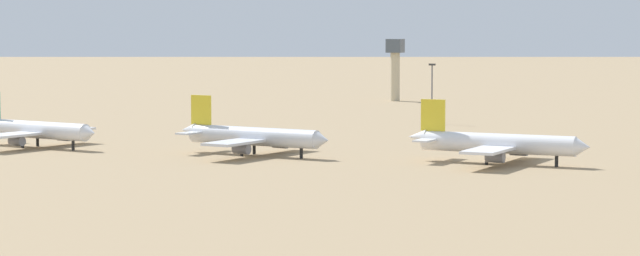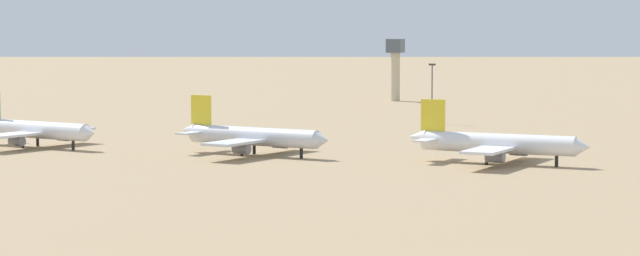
{
  "view_description": "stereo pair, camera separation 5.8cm",
  "coord_description": "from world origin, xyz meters",
  "px_view_note": "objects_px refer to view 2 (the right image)",
  "views": [
    {
      "loc": [
        108.85,
        -237.8,
        27.32
      ],
      "look_at": [
        12.92,
        6.95,
        6.0
      ],
      "focal_mm": 74.54,
      "sensor_mm": 36.0,
      "label": 1
    },
    {
      "loc": [
        108.9,
        -237.78,
        27.32
      ],
      "look_at": [
        12.92,
        6.95,
        6.0
      ],
      "focal_mm": 74.54,
      "sensor_mm": 36.0,
      "label": 2
    }
  ],
  "objects_px": {
    "parked_jet_yellow_2": "(252,136)",
    "light_pole_west": "(432,89)",
    "parked_jet_teal_1": "(33,130)",
    "parked_jet_yellow_3": "(496,143)",
    "control_tower": "(395,64)"
  },
  "relations": [
    {
      "from": "control_tower",
      "to": "light_pole_west",
      "type": "height_order",
      "value": "control_tower"
    },
    {
      "from": "parked_jet_yellow_3",
      "to": "control_tower",
      "type": "bearing_deg",
      "value": 118.6
    },
    {
      "from": "parked_jet_yellow_3",
      "to": "control_tower",
      "type": "relative_size",
      "value": 1.73
    },
    {
      "from": "parked_jet_teal_1",
      "to": "control_tower",
      "type": "relative_size",
      "value": 1.68
    },
    {
      "from": "control_tower",
      "to": "light_pole_west",
      "type": "xyz_separation_m",
      "value": [
        40.17,
        -91.03,
        -3.54
      ]
    },
    {
      "from": "parked_jet_yellow_3",
      "to": "light_pole_west",
      "type": "bearing_deg",
      "value": 118.5
    },
    {
      "from": "parked_jet_yellow_2",
      "to": "light_pole_west",
      "type": "relative_size",
      "value": 2.25
    },
    {
      "from": "parked_jet_teal_1",
      "to": "light_pole_west",
      "type": "height_order",
      "value": "light_pole_west"
    },
    {
      "from": "control_tower",
      "to": "light_pole_west",
      "type": "relative_size",
      "value": 1.32
    },
    {
      "from": "parked_jet_teal_1",
      "to": "parked_jet_yellow_3",
      "type": "relative_size",
      "value": 0.97
    },
    {
      "from": "control_tower",
      "to": "parked_jet_yellow_2",
      "type": "bearing_deg",
      "value": -80.69
    },
    {
      "from": "control_tower",
      "to": "parked_jet_teal_1",
      "type": "bearing_deg",
      "value": -96.3
    },
    {
      "from": "parked_jet_teal_1",
      "to": "control_tower",
      "type": "height_order",
      "value": "control_tower"
    },
    {
      "from": "parked_jet_yellow_3",
      "to": "light_pole_west",
      "type": "height_order",
      "value": "light_pole_west"
    },
    {
      "from": "parked_jet_yellow_2",
      "to": "control_tower",
      "type": "height_order",
      "value": "control_tower"
    }
  ]
}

